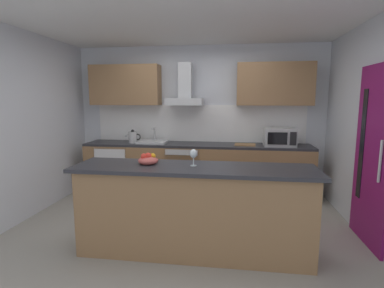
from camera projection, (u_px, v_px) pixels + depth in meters
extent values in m
cube|color=gray|center=(182.00, 229.00, 3.89)|extent=(5.41, 4.51, 0.02)
cube|color=white|center=(181.00, 18.00, 3.49)|extent=(5.41, 4.51, 0.02)
cube|color=silver|center=(199.00, 119.00, 5.47)|extent=(5.41, 0.12, 2.60)
cube|color=silver|center=(15.00, 127.00, 4.00)|extent=(0.12, 4.51, 2.60)
cube|color=silver|center=(379.00, 132.00, 3.38)|extent=(0.12, 4.51, 2.60)
cube|color=white|center=(198.00, 123.00, 5.41)|extent=(3.75, 0.02, 0.66)
cube|color=olive|center=(196.00, 170.00, 5.22)|extent=(3.88, 0.60, 0.86)
cube|color=#28282D|center=(196.00, 145.00, 5.16)|extent=(3.88, 0.60, 0.04)
cube|color=olive|center=(194.00, 212.00, 3.20)|extent=(2.45, 0.52, 0.93)
cube|color=#28282D|center=(194.00, 168.00, 3.12)|extent=(2.55, 0.64, 0.04)
cube|color=olive|center=(126.00, 85.00, 5.33)|extent=(1.24, 0.32, 0.70)
cube|color=olive|center=(275.00, 84.00, 4.97)|extent=(1.24, 0.32, 0.70)
cube|color=#7A1456|center=(372.00, 157.00, 3.36)|extent=(0.04, 0.85, 2.05)
cube|color=black|center=(362.00, 144.00, 3.58)|extent=(0.01, 0.11, 1.31)
cylinder|color=#B7BABC|center=(380.00, 161.00, 3.10)|extent=(0.03, 0.03, 0.45)
cube|color=slate|center=(184.00, 169.00, 5.23)|extent=(0.60, 0.56, 0.80)
cube|color=black|center=(181.00, 176.00, 4.95)|extent=(0.50, 0.02, 0.48)
cube|color=#B7BABC|center=(181.00, 152.00, 4.89)|extent=(0.54, 0.02, 0.09)
cylinder|color=#B7BABC|center=(181.00, 163.00, 4.88)|extent=(0.49, 0.02, 0.02)
cube|color=white|center=(117.00, 168.00, 5.41)|extent=(0.58, 0.56, 0.85)
cube|color=silver|center=(110.00, 172.00, 5.12)|extent=(0.55, 0.02, 0.80)
cylinder|color=#B7BABC|center=(122.00, 170.00, 5.07)|extent=(0.02, 0.02, 0.38)
cube|color=#B7BABC|center=(280.00, 137.00, 4.89)|extent=(0.50, 0.36, 0.30)
cube|color=black|center=(277.00, 138.00, 4.71)|extent=(0.30, 0.02, 0.19)
cube|color=black|center=(293.00, 139.00, 4.68)|extent=(0.10, 0.01, 0.21)
cube|color=silver|center=(153.00, 142.00, 5.24)|extent=(0.50, 0.40, 0.04)
cylinder|color=#B7BABC|center=(155.00, 135.00, 5.35)|extent=(0.03, 0.03, 0.26)
cylinder|color=#B7BABC|center=(153.00, 129.00, 5.25)|extent=(0.03, 0.16, 0.03)
cylinder|color=#B7BABC|center=(133.00, 137.00, 5.24)|extent=(0.15, 0.15, 0.20)
sphere|color=black|center=(133.00, 131.00, 5.22)|extent=(0.06, 0.06, 0.06)
cone|color=#B7BABC|center=(127.00, 135.00, 5.24)|extent=(0.09, 0.04, 0.07)
torus|color=black|center=(138.00, 137.00, 5.22)|extent=(0.11, 0.02, 0.11)
cube|color=#B7BABC|center=(185.00, 102.00, 5.15)|extent=(0.62, 0.45, 0.12)
cube|color=#B7BABC|center=(185.00, 81.00, 5.15)|extent=(0.22, 0.22, 0.60)
cylinder|color=silver|center=(193.00, 165.00, 3.16)|extent=(0.07, 0.07, 0.01)
cylinder|color=silver|center=(193.00, 161.00, 3.15)|extent=(0.01, 0.01, 0.09)
ellipsoid|color=silver|center=(193.00, 154.00, 3.14)|extent=(0.08, 0.08, 0.10)
ellipsoid|color=#B24C47|center=(148.00, 161.00, 3.24)|extent=(0.22, 0.22, 0.09)
sphere|color=red|center=(144.00, 157.00, 3.22)|extent=(0.07, 0.07, 0.07)
sphere|color=orange|center=(153.00, 156.00, 3.26)|extent=(0.06, 0.06, 0.06)
sphere|color=red|center=(148.00, 156.00, 3.24)|extent=(0.08, 0.08, 0.08)
cube|color=#9E7247|center=(245.00, 145.00, 4.99)|extent=(0.36, 0.24, 0.02)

